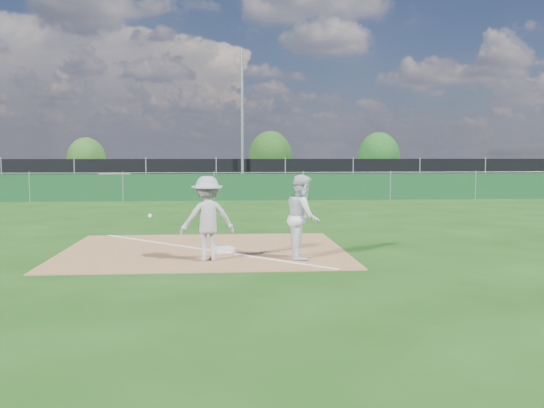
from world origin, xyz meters
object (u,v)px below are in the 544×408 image
(first_base, at_px, (223,249))
(car_right, at_px, (268,174))
(runner, at_px, (303,217))
(light_pole, at_px, (242,120))
(tree_mid, at_px, (270,155))
(car_mid, at_px, (224,175))
(play_at_first, at_px, (207,218))
(tree_right, at_px, (379,156))
(tree_left, at_px, (86,159))
(car_left, at_px, (123,175))

(first_base, distance_m, car_right, 27.35)
(first_base, xyz_separation_m, runner, (1.57, -0.90, 0.78))
(light_pole, xyz_separation_m, car_right, (1.83, 5.19, -3.27))
(light_pole, relative_size, tree_mid, 2.09)
(light_pole, relative_size, car_mid, 1.82)
(tree_mid, bearing_deg, car_mid, -117.89)
(play_at_first, relative_size, runner, 1.04)
(first_base, distance_m, tree_right, 35.00)
(runner, bearing_deg, tree_left, 20.95)
(tree_mid, bearing_deg, car_left, -144.03)
(first_base, bearing_deg, car_mid, 89.94)
(car_mid, xyz_separation_m, tree_left, (-10.03, 6.22, 0.96))
(runner, height_order, tree_right, tree_right)
(tree_mid, relative_size, tree_right, 1.02)
(first_base, distance_m, tree_mid, 33.19)
(tree_mid, bearing_deg, first_base, -96.11)
(runner, distance_m, car_mid, 27.27)
(first_base, distance_m, play_at_first, 1.33)
(play_at_first, bearing_deg, first_base, 73.93)
(car_mid, xyz_separation_m, tree_mid, (3.50, 6.62, 1.23))
(first_base, bearing_deg, car_right, 83.87)
(runner, relative_size, car_mid, 0.38)
(first_base, xyz_separation_m, tree_left, (-10.00, 32.54, 1.63))
(light_pole, relative_size, tree_left, 2.43)
(car_left, bearing_deg, first_base, -143.72)
(first_base, distance_m, runner, 1.97)
(car_right, bearing_deg, car_mid, 98.76)
(light_pole, height_order, car_mid, light_pole)
(car_left, relative_size, tree_mid, 1.15)
(first_base, relative_size, car_right, 0.08)
(runner, distance_m, car_right, 28.12)
(tree_left, distance_m, tree_right, 21.85)
(light_pole, distance_m, first_base, 22.37)
(play_at_first, height_order, tree_left, tree_left)
(play_at_first, xyz_separation_m, car_mid, (0.33, 27.37, -0.10))
(play_at_first, height_order, tree_mid, tree_mid)
(first_base, xyz_separation_m, play_at_first, (-0.30, -1.04, 0.77))
(first_base, height_order, car_right, car_right)
(car_left, xyz_separation_m, car_mid, (6.30, 0.50, -0.02))
(car_left, height_order, tree_mid, tree_mid)
(first_base, height_order, runner, runner)
(car_right, bearing_deg, play_at_first, 165.65)
(runner, bearing_deg, car_left, 18.23)
(car_mid, distance_m, tree_left, 11.84)
(runner, distance_m, tree_left, 35.39)
(first_base, relative_size, tree_right, 0.11)
(car_mid, height_order, car_right, car_mid)
(car_right, distance_m, tree_left, 14.02)
(light_pole, xyz_separation_m, tree_right, (10.76, 10.89, -2.08))
(light_pole, bearing_deg, tree_left, 136.44)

